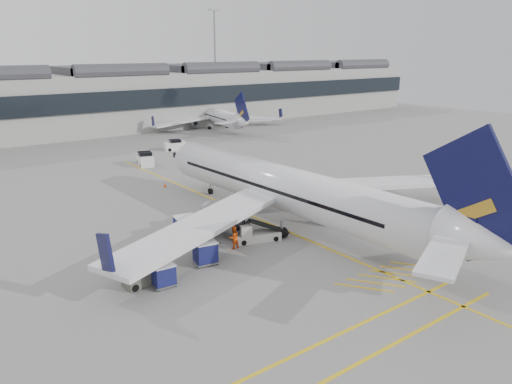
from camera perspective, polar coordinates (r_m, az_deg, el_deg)
ground at (r=35.67m, az=-4.07°, el=-9.89°), size 220.00×220.00×0.00m
apron_markings at (r=48.58m, az=-0.67°, el=-2.67°), size 0.25×60.00×0.01m
airliner_main at (r=45.06m, az=3.91°, el=0.20°), size 38.84×42.46×11.29m
airliner_far at (r=103.99m, az=-4.66°, el=8.68°), size 28.15×31.02×8.31m
belt_loader at (r=42.14m, az=-0.00°, el=-4.85°), size 4.82×2.69×1.91m
baggage_cart_a at (r=37.73m, az=-5.81°, el=-6.83°), size 1.92×1.68×1.80m
baggage_cart_b at (r=43.04m, az=-8.10°, el=-3.90°), size 2.03×1.77×1.91m
baggage_cart_c at (r=44.03m, az=-7.35°, el=-3.64°), size 1.87×1.72×1.60m
baggage_cart_d at (r=34.78m, az=-10.53°, el=-9.27°), size 1.61×1.36×1.60m
ramp_agent_a at (r=46.07m, az=-4.30°, el=-2.69°), size 0.72×0.67×1.65m
ramp_agent_b at (r=40.41m, az=-2.58°, el=-5.21°), size 0.96×0.77×1.89m
pushback_tug at (r=35.44m, az=-13.00°, el=-9.42°), size 2.44×1.62×1.30m
safety_cone_nose at (r=59.36m, az=-10.38°, el=0.78°), size 0.37×0.37×0.51m
safety_cone_engine at (r=48.64m, az=11.61°, el=-2.64°), size 0.40×0.40×0.56m
service_van_mid at (r=71.15m, az=-12.56°, el=3.67°), size 2.72×4.03×1.89m
service_van_right at (r=81.14m, az=-9.22°, el=5.27°), size 3.64×2.44×1.71m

